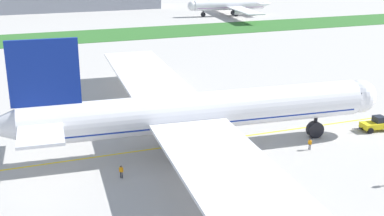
{
  "coord_description": "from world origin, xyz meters",
  "views": [
    {
      "loc": [
        -22.88,
        -58.98,
        26.05
      ],
      "look_at": [
        1.95,
        6.84,
        3.49
      ],
      "focal_mm": 46.72,
      "sensor_mm": 36.0,
      "label": 1
    }
  ],
  "objects_px": {
    "pushback_tug": "(376,124)",
    "ground_crew_wingwalker_port": "(310,143)",
    "airliner_foreground": "(193,113)",
    "parked_airliner_far_centre": "(231,5)",
    "ground_crew_wingwalker_starboard": "(121,170)"
  },
  "relations": [
    {
      "from": "airliner_foreground",
      "to": "parked_airliner_far_centre",
      "type": "relative_size",
      "value": 1.58
    },
    {
      "from": "parked_airliner_far_centre",
      "to": "ground_crew_wingwalker_port",
      "type": "bearing_deg",
      "value": -110.49
    },
    {
      "from": "pushback_tug",
      "to": "ground_crew_wingwalker_port",
      "type": "bearing_deg",
      "value": -167.42
    },
    {
      "from": "airliner_foreground",
      "to": "ground_crew_wingwalker_starboard",
      "type": "bearing_deg",
      "value": -156.58
    },
    {
      "from": "pushback_tug",
      "to": "ground_crew_wingwalker_port",
      "type": "relative_size",
      "value": 3.81
    },
    {
      "from": "ground_crew_wingwalker_port",
      "to": "airliner_foreground",
      "type": "bearing_deg",
      "value": 160.99
    },
    {
      "from": "parked_airliner_far_centre",
      "to": "ground_crew_wingwalker_starboard",
      "type": "bearing_deg",
      "value": -119.78
    },
    {
      "from": "airliner_foreground",
      "to": "parked_airliner_far_centre",
      "type": "distance_m",
      "value": 141.63
    },
    {
      "from": "ground_crew_wingwalker_starboard",
      "to": "parked_airliner_far_centre",
      "type": "height_order",
      "value": "parked_airliner_far_centre"
    },
    {
      "from": "ground_crew_wingwalker_starboard",
      "to": "parked_airliner_far_centre",
      "type": "xyz_separation_m",
      "value": [
        74.98,
        131.06,
        3.24
      ]
    },
    {
      "from": "airliner_foreground",
      "to": "pushback_tug",
      "type": "relative_size",
      "value": 14.71
    },
    {
      "from": "airliner_foreground",
      "to": "ground_crew_wingwalker_port",
      "type": "bearing_deg",
      "value": -19.01
    },
    {
      "from": "airliner_foreground",
      "to": "ground_crew_wingwalker_port",
      "type": "relative_size",
      "value": 56.01
    },
    {
      "from": "ground_crew_wingwalker_port",
      "to": "ground_crew_wingwalker_starboard",
      "type": "xyz_separation_m",
      "value": [
        -25.85,
        0.39,
        0.02
      ]
    },
    {
      "from": "ground_crew_wingwalker_port",
      "to": "parked_airliner_far_centre",
      "type": "distance_m",
      "value": 140.37
    }
  ]
}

